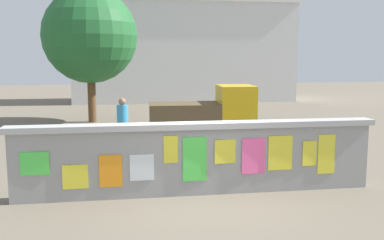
{
  "coord_description": "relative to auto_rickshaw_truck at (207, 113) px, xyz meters",
  "views": [
    {
      "loc": [
        -1.49,
        -8.68,
        2.82
      ],
      "look_at": [
        0.31,
        2.67,
        1.16
      ],
      "focal_mm": 40.85,
      "sensor_mm": 36.0,
      "label": 1
    }
  ],
  "objects": [
    {
      "name": "auto_rickshaw_truck",
      "position": [
        0.0,
        0.0,
        0.0
      ],
      "size": [
        3.67,
        1.67,
        1.85
      ],
      "color": "black",
      "rests_on": "ground"
    },
    {
      "name": "bicycle_near",
      "position": [
        1.46,
        -2.79,
        -0.54
      ],
      "size": [
        1.67,
        0.55,
        0.95
      ],
      "color": "black",
      "rests_on": "ground"
    },
    {
      "name": "person_walking",
      "position": [
        -2.92,
        -1.66,
        0.09
      ],
      "size": [
        0.41,
        0.41,
        1.62
      ],
      "color": "#3F994C",
      "rests_on": "ground"
    },
    {
      "name": "building_background",
      "position": [
        1.07,
        13.69,
        2.46
      ],
      "size": [
        14.28,
        4.31,
        6.67
      ],
      "color": "silver",
      "rests_on": "ground"
    },
    {
      "name": "tree_roadside",
      "position": [
        -4.24,
        4.64,
        2.82
      ],
      "size": [
        4.05,
        4.05,
        5.75
      ],
      "color": "brown",
      "rests_on": "ground"
    },
    {
      "name": "motorcycle",
      "position": [
        -3.19,
        -4.29,
        -0.44
      ],
      "size": [
        1.89,
        0.57,
        0.87
      ],
      "color": "black",
      "rests_on": "ground"
    },
    {
      "name": "ground",
      "position": [
        -1.39,
        1.9,
        -0.9
      ],
      "size": [
        60.0,
        60.0,
        0.0
      ],
      "primitive_type": "plane",
      "color": "#6B6051"
    },
    {
      "name": "poster_wall",
      "position": [
        -1.39,
        -6.1,
        -0.13
      ],
      "size": [
        7.62,
        0.42,
        1.5
      ],
      "color": "#949494",
      "rests_on": "ground"
    }
  ]
}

